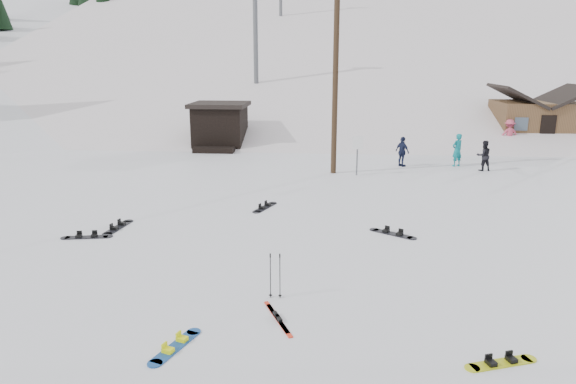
# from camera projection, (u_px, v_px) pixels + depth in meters

# --- Properties ---
(ground) EXTENTS (200.00, 200.00, 0.00)m
(ground) POSITION_uv_depth(u_px,v_px,m) (245.00, 305.00, 11.46)
(ground) COLOR white
(ground) RESTS_ON ground
(ski_slope) EXTENTS (60.00, 85.24, 65.97)m
(ski_slope) POSITION_uv_depth(u_px,v_px,m) (315.00, 195.00, 67.53)
(ski_slope) COLOR silver
(ski_slope) RESTS_ON ground
(ridge_left) EXTENTS (47.54, 95.03, 58.38)m
(ridge_left) POSITION_uv_depth(u_px,v_px,m) (23.00, 195.00, 63.40)
(ridge_left) COLOR white
(ridge_left) RESTS_ON ground
(treeline_crest) EXTENTS (50.00, 6.00, 10.00)m
(treeline_crest) POSITION_uv_depth(u_px,v_px,m) (321.00, 89.00, 94.41)
(treeline_crest) COLOR black
(treeline_crest) RESTS_ON ski_slope
(utility_pole) EXTENTS (2.00, 0.26, 9.00)m
(utility_pole) POSITION_uv_depth(u_px,v_px,m) (335.00, 74.00, 23.63)
(utility_pole) COLOR #3A2819
(utility_pole) RESTS_ON ground
(trail_sign) EXTENTS (0.50, 0.09, 1.85)m
(trail_sign) POSITION_uv_depth(u_px,v_px,m) (357.00, 149.00, 23.99)
(trail_sign) COLOR #595B60
(trail_sign) RESTS_ON ground
(lift_hut) EXTENTS (3.40, 4.10, 2.75)m
(lift_hut) POSITION_uv_depth(u_px,v_px,m) (220.00, 125.00, 31.72)
(lift_hut) COLOR black
(lift_hut) RESTS_ON ground
(lift_tower_near) EXTENTS (2.20, 0.36, 8.00)m
(lift_tower_near) POSITION_uv_depth(u_px,v_px,m) (255.00, 25.00, 38.74)
(lift_tower_near) COLOR #595B60
(lift_tower_near) RESTS_ON ski_slope
(cabin) EXTENTS (5.39, 4.40, 3.77)m
(cabin) POSITION_uv_depth(u_px,v_px,m) (536.00, 121.00, 33.04)
(cabin) COLOR brown
(cabin) RESTS_ON ground
(hero_snowboard) EXTENTS (0.69, 1.43, 0.11)m
(hero_snowboard) POSITION_uv_depth(u_px,v_px,m) (175.00, 346.00, 9.79)
(hero_snowboard) COLOR #164994
(hero_snowboard) RESTS_ON ground
(hero_skis) EXTENTS (0.77, 1.53, 0.09)m
(hero_skis) POSITION_uv_depth(u_px,v_px,m) (278.00, 318.00, 10.86)
(hero_skis) COLOR red
(hero_skis) RESTS_ON ground
(ski_poles) EXTENTS (0.30, 0.08, 1.08)m
(ski_poles) POSITION_uv_depth(u_px,v_px,m) (275.00, 275.00, 11.71)
(ski_poles) COLOR black
(ski_poles) RESTS_ON ground
(board_scatter_a) EXTENTS (1.54, 0.52, 0.11)m
(board_scatter_a) POSITION_uv_depth(u_px,v_px,m) (87.00, 237.00, 15.80)
(board_scatter_a) COLOR black
(board_scatter_a) RESTS_ON ground
(board_scatter_b) EXTENTS (0.47, 1.67, 0.12)m
(board_scatter_b) POSITION_uv_depth(u_px,v_px,m) (118.00, 227.00, 16.72)
(board_scatter_b) COLOR black
(board_scatter_b) RESTS_ON ground
(board_scatter_d) EXTENTS (1.39, 1.03, 0.11)m
(board_scatter_d) POSITION_uv_depth(u_px,v_px,m) (393.00, 233.00, 16.10)
(board_scatter_d) COLOR black
(board_scatter_d) RESTS_ON ground
(board_scatter_e) EXTENTS (1.38, 0.66, 0.10)m
(board_scatter_e) POSITION_uv_depth(u_px,v_px,m) (501.00, 363.00, 9.26)
(board_scatter_e) COLOR #C5D017
(board_scatter_e) RESTS_ON ground
(board_scatter_f) EXTENTS (0.76, 1.52, 0.11)m
(board_scatter_f) POSITION_uv_depth(u_px,v_px,m) (265.00, 207.00, 18.97)
(board_scatter_f) COLOR black
(board_scatter_f) RESTS_ON ground
(skier_teal) EXTENTS (0.73, 0.67, 1.68)m
(skier_teal) POSITION_uv_depth(u_px,v_px,m) (457.00, 150.00, 26.15)
(skier_teal) COLOR #0C757D
(skier_teal) RESTS_ON ground
(skier_dark) EXTENTS (0.83, 0.71, 1.49)m
(skier_dark) POSITION_uv_depth(u_px,v_px,m) (484.00, 156.00, 25.12)
(skier_dark) COLOR black
(skier_dark) RESTS_ON ground
(skier_pink) EXTENTS (1.23, 0.80, 1.79)m
(skier_pink) POSITION_uv_depth(u_px,v_px,m) (509.00, 134.00, 31.24)
(skier_pink) COLOR #BC425D
(skier_pink) RESTS_ON ground
(skier_navy) EXTENTS (0.84, 0.94, 1.53)m
(skier_navy) POSITION_uv_depth(u_px,v_px,m) (402.00, 152.00, 26.11)
(skier_navy) COLOR #161C39
(skier_navy) RESTS_ON ground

